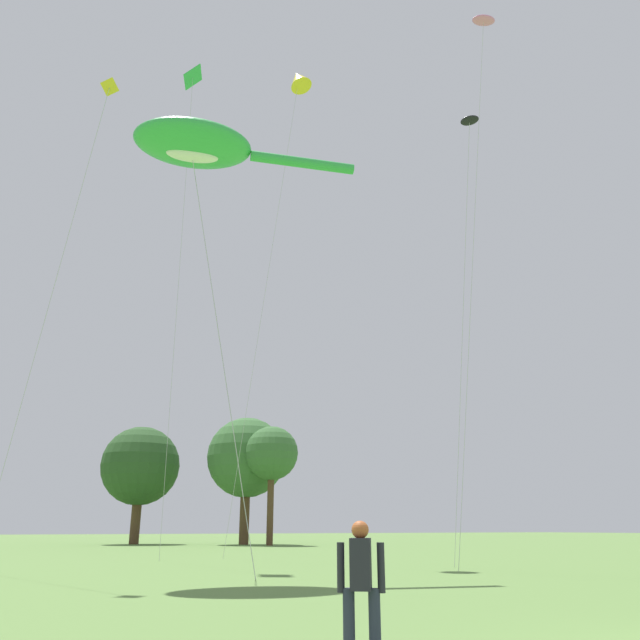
# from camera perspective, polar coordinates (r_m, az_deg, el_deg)

# --- Properties ---
(big_show_kite) EXTENTS (8.45, 3.83, 15.40)m
(big_show_kite) POSITION_cam_1_polar(r_m,az_deg,el_deg) (24.57, -10.97, 15.24)
(big_show_kite) COLOR green
(big_show_kite) RESTS_ON ground
(person_child_front) EXTENTS (0.46, 0.44, 1.48)m
(person_child_front) POSITION_cam_1_polar(r_m,az_deg,el_deg) (7.55, 3.73, -22.37)
(person_child_front) COLOR #282D42
(person_child_front) RESTS_ON ground
(small_kite_diamond_red) EXTENTS (2.64, 2.07, 22.76)m
(small_kite_diamond_red) POSITION_cam_1_polar(r_m,az_deg,el_deg) (31.28, 14.53, 24.18)
(small_kite_diamond_red) COLOR pink
(small_kite_diamond_red) RESTS_ON ground
(small_kite_triangle_green) EXTENTS (1.22, 2.49, 24.72)m
(small_kite_triangle_green) POSITION_cam_1_polar(r_m,az_deg,el_deg) (35.98, -11.55, 19.03)
(small_kite_triangle_green) COLOR green
(small_kite_triangle_green) RESTS_ON ground
(small_kite_tiny_distant) EXTENTS (2.29, 4.36, 17.38)m
(small_kite_tiny_distant) POSITION_cam_1_polar(r_m,az_deg,el_deg) (25.45, -19.93, 14.14)
(small_kite_tiny_distant) COLOR yellow
(small_kite_tiny_distant) RESTS_ON ground
(small_kite_streamer_purple) EXTENTS (1.26, 2.45, 18.53)m
(small_kite_streamer_purple) POSITION_cam_1_polar(r_m,az_deg,el_deg) (29.41, 13.33, 16.21)
(small_kite_streamer_purple) COLOR black
(small_kite_streamer_purple) RESTS_ON ground
(small_kite_delta_white) EXTENTS (3.03, 4.28, 26.33)m
(small_kite_delta_white) POSITION_cam_1_polar(r_m,az_deg,el_deg) (38.33, -1.95, 20.84)
(small_kite_delta_white) COLOR yellow
(small_kite_delta_white) RESTS_ON ground
(tree_shrub_far) EXTENTS (7.04, 7.04, 10.93)m
(tree_shrub_far) POSITION_cam_1_polar(r_m,az_deg,el_deg) (58.35, -6.65, -12.26)
(tree_shrub_far) COLOR #513823
(tree_shrub_far) RESTS_ON ground
(tree_pine_center) EXTENTS (4.54, 4.54, 9.73)m
(tree_pine_center) POSITION_cam_1_polar(r_m,az_deg,el_deg) (55.29, -4.40, -11.99)
(tree_pine_center) COLOR #513823
(tree_pine_center) RESTS_ON ground
(tree_broad_distant) EXTENTS (7.00, 7.00, 10.26)m
(tree_broad_distant) POSITION_cam_1_polar(r_m,az_deg,el_deg) (61.12, -15.93, -12.58)
(tree_broad_distant) COLOR #513823
(tree_broad_distant) RESTS_ON ground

